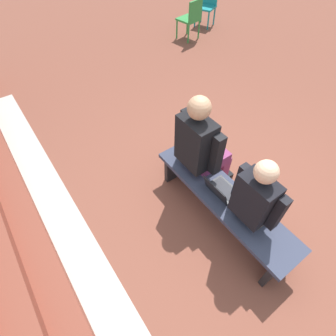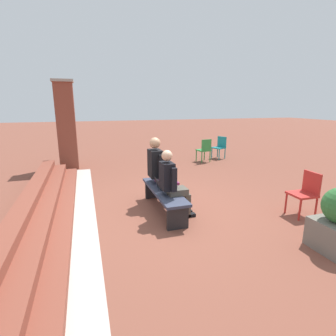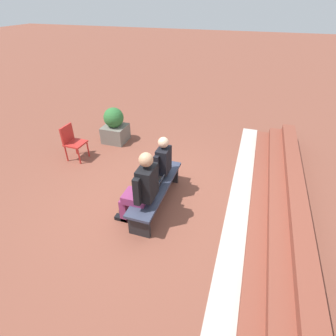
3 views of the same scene
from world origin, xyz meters
The scene contains 11 objects.
ground_plane centered at (0.00, 0.00, 0.00)m, with size 60.00×60.00×0.00m, color brown.
concrete_strip centered at (0.02, 1.54, 0.00)m, with size 8.05×0.40×0.01m, color #B7B2A8.
brick_steps centered at (0.02, 2.29, 0.17)m, with size 7.25×0.90×0.45m.
brick_pillar_left_of_steps centered at (4.45, 1.97, 1.41)m, with size 0.64×0.64×2.80m.
bench centered at (0.02, 0.05, 0.35)m, with size 1.80×0.44×0.45m.
person_student centered at (-0.31, -0.01, 0.69)m, with size 0.50×0.63×1.28m.
person_adult centered at (0.49, -0.02, 0.74)m, with size 0.58×0.73×1.41m.
laptop centered at (0.07, 0.06, 0.50)m, with size 0.32×0.29×0.21m.
plastic_chair_far_left centered at (4.37, -3.54, 0.48)m, with size 0.55×0.55×0.84m.
plastic_chair_foreground centered at (3.93, -2.68, 0.48)m, with size 0.48×0.48×0.84m.
plastic_chair_by_pillar centered at (-0.97, -2.42, 0.48)m, with size 0.43×0.43×0.84m.
Camera 2 is at (-4.61, 1.44, 2.06)m, focal length 28.00 mm.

